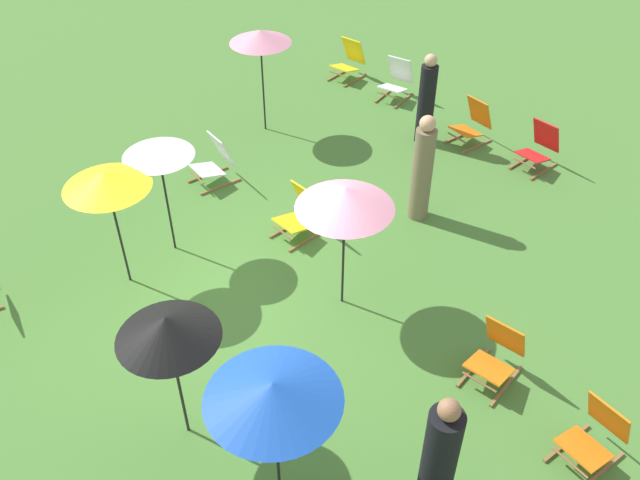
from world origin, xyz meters
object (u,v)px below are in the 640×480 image
deckchair_5 (349,61)px  umbrella_3 (273,392)px  deckchair_4 (472,124)px  person_0 (422,171)px  deckchair_6 (215,162)px  umbrella_0 (167,328)px  umbrella_1 (158,149)px  umbrella_4 (106,180)px  deckchair_7 (497,354)px  umbrella_2 (260,37)px  umbrella_5 (345,198)px  deckchair_3 (397,81)px  person_2 (426,101)px  deckchair_8 (301,213)px  deckchair_0 (539,147)px  person_1 (438,464)px  deckchair_1 (595,435)px

deckchair_5 → umbrella_3: (6.28, -7.21, 1.24)m
deckchair_4 → person_0: bearing=-65.0°
deckchair_6 → umbrella_0: 5.07m
umbrella_1 → umbrella_4: bearing=-79.1°
deckchair_7 → umbrella_2: umbrella_2 is taller
deckchair_6 → umbrella_5: bearing=-1.0°
deckchair_3 → umbrella_3: size_ratio=0.50×
deckchair_6 → umbrella_1: (1.01, -1.49, 1.32)m
person_0 → deckchair_4: bearing=-170.1°
deckchair_5 → umbrella_3: umbrella_3 is taller
deckchair_5 → person_2: person_2 is taller
umbrella_2 → person_0: umbrella_2 is taller
umbrella_1 → umbrella_3: size_ratio=1.05×
deckchair_7 → deckchair_8: bearing=170.9°
umbrella_1 → umbrella_3: 4.24m
umbrella_2 → person_2: umbrella_2 is taller
deckchair_0 → person_1: (2.83, -6.19, 0.44)m
deckchair_8 → umbrella_0: bearing=-61.6°
umbrella_1 → person_2: size_ratio=1.08×
umbrella_2 → umbrella_1: bearing=-60.6°
umbrella_3 → deckchair_6: bearing=150.3°
umbrella_2 → deckchair_1: bearing=-13.6°
umbrella_0 → person_2: size_ratio=1.07×
deckchair_0 → umbrella_5: size_ratio=0.45×
person_1 → deckchair_6: bearing=-69.9°
person_2 → deckchair_4: bearing=-15.3°
deckchair_4 → umbrella_5: (1.37, -4.59, 1.33)m
deckchair_1 → person_0: bearing=161.0°
umbrella_2 → umbrella_4: (1.95, -4.02, -0.11)m
deckchair_7 → umbrella_2: size_ratio=0.44×
person_0 → person_2: bearing=-150.3°
deckchair_5 → umbrella_5: umbrella_5 is taller
deckchair_1 → umbrella_1: umbrella_1 is taller
person_2 → umbrella_2: bearing=158.9°
deckchair_6 → umbrella_5: size_ratio=0.45×
deckchair_8 → umbrella_4: (-0.84, -2.44, 1.31)m
deckchair_6 → umbrella_5: 3.75m
deckchair_4 → deckchair_5: bearing=-177.7°
deckchair_3 → deckchair_6: same height
deckchair_1 → umbrella_4: bearing=-153.1°
deckchair_4 → umbrella_4: umbrella_4 is taller
umbrella_5 → deckchair_1: bearing=4.6°
deckchair_6 → umbrella_3: 5.91m
deckchair_7 → umbrella_2: (-6.38, 1.71, 1.42)m
umbrella_4 → deckchair_5: bearing=110.0°
umbrella_2 → umbrella_5: bearing=-26.8°
deckchair_8 → umbrella_2: size_ratio=0.44×
deckchair_7 → person_0: 3.24m
deckchair_4 → umbrella_3: bearing=-61.1°
deckchair_0 → umbrella_3: umbrella_3 is taller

